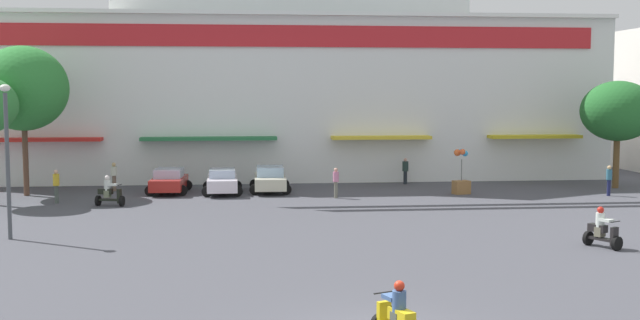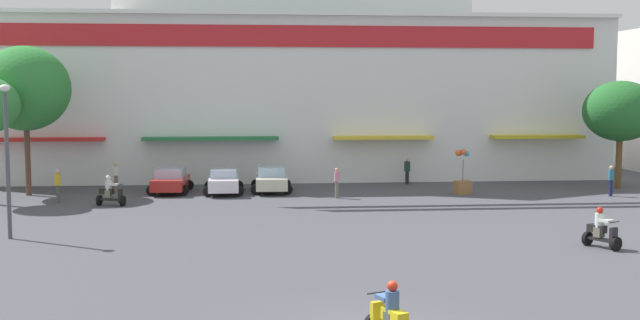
{
  "view_description": "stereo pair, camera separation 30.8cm",
  "coord_description": "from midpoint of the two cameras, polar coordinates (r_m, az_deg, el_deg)",
  "views": [
    {
      "loc": [
        -3.2,
        -17.27,
        5.74
      ],
      "look_at": [
        0.29,
        17.34,
        2.6
      ],
      "focal_mm": 42.97,
      "sensor_mm": 36.0,
      "label": 1
    },
    {
      "loc": [
        -2.89,
        -17.3,
        5.74
      ],
      "look_at": [
        0.29,
        17.34,
        2.6
      ],
      "focal_mm": 42.97,
      "sensor_mm": 36.0,
      "label": 2
    }
  ],
  "objects": [
    {
      "name": "scooter_rider_3",
      "position": [
        39.75,
        -15.63,
        -2.4
      ],
      "size": [
        1.48,
        0.84,
        1.54
      ],
      "color": "black",
      "rests_on": "ground"
    },
    {
      "name": "plaza_tree_1",
      "position": [
        48.4,
        21.13,
        3.41
      ],
      "size": [
        4.35,
        4.12,
        6.35
      ],
      "color": "brown",
      "rests_on": "ground"
    },
    {
      "name": "parked_car_0",
      "position": [
        43.93,
        -11.37,
        -1.52
      ],
      "size": [
        2.44,
        3.9,
        1.41
      ],
      "color": "#AD251F",
      "rests_on": "ground"
    },
    {
      "name": "parked_car_1",
      "position": [
        43.18,
        -7.49,
        -1.57
      ],
      "size": [
        2.29,
        3.99,
        1.39
      ],
      "color": "white",
      "rests_on": "ground"
    },
    {
      "name": "streetlamp_near",
      "position": [
        31.84,
        -22.53,
        0.82
      ],
      "size": [
        0.4,
        0.4,
        6.0
      ],
      "color": "#474C51",
      "rests_on": "ground"
    },
    {
      "name": "pedestrian_3",
      "position": [
        41.5,
        -19.25,
        -1.68
      ],
      "size": [
        0.38,
        0.38,
        1.74
      ],
      "color": "#48524B",
      "rests_on": "ground"
    },
    {
      "name": "pedestrian_2",
      "position": [
        45.6,
        -15.28,
        -1.07
      ],
      "size": [
        0.44,
        0.44,
        1.65
      ],
      "color": "#786151",
      "rests_on": "ground"
    },
    {
      "name": "ground_plane",
      "position": [
        30.97,
        -0.01,
        -5.52
      ],
      "size": [
        128.0,
        128.0,
        0.0
      ],
      "primitive_type": "plane",
      "color": "#484950"
    },
    {
      "name": "parked_car_2",
      "position": [
        43.68,
        -3.95,
        -1.43
      ],
      "size": [
        2.37,
        4.01,
        1.47
      ],
      "color": "beige",
      "rests_on": "ground"
    },
    {
      "name": "pedestrian_4",
      "position": [
        44.81,
        20.54,
        -1.28
      ],
      "size": [
        0.32,
        0.32,
        1.68
      ],
      "color": "#1B1F4A",
      "rests_on": "ground"
    },
    {
      "name": "scooter_rider_1",
      "position": [
        17.84,
        5.22,
        -11.55
      ],
      "size": [
        1.01,
        1.54,
        1.48
      ],
      "color": "black",
      "rests_on": "ground"
    },
    {
      "name": "pedestrian_0",
      "position": [
        47.57,
        6.19,
        -0.7
      ],
      "size": [
        0.52,
        0.52,
        1.62
      ],
      "color": "black",
      "rests_on": "ground"
    },
    {
      "name": "colonial_building",
      "position": [
        53.04,
        -2.48,
        7.83
      ],
      "size": [
        41.05,
        15.48,
        19.58
      ],
      "color": "white",
      "rests_on": "ground"
    },
    {
      "name": "scooter_rider_0",
      "position": [
        30.0,
        19.99,
        -4.98
      ],
      "size": [
        1.1,
        1.45,
        1.51
      ],
      "color": "black",
      "rests_on": "ground"
    },
    {
      "name": "plaza_tree_2",
      "position": [
        44.87,
        -21.42,
        4.98
      ],
      "size": [
        4.83,
        4.83,
        8.2
      ],
      "color": "brown",
      "rests_on": "ground"
    },
    {
      "name": "pedestrian_1",
      "position": [
        41.08,
        0.97,
        -1.55
      ],
      "size": [
        0.34,
        0.34,
        1.63
      ],
      "color": "slate",
      "rests_on": "ground"
    },
    {
      "name": "balloon_vendor_cart",
      "position": [
        43.42,
        10.27,
        -1.27
      ],
      "size": [
        1.03,
        0.83,
        2.55
      ],
      "color": "olive",
      "rests_on": "ground"
    }
  ]
}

